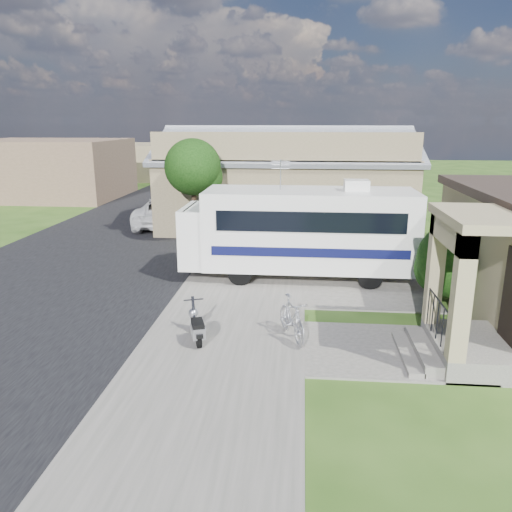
# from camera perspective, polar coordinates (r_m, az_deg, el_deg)

# --- Properties ---
(ground) EXTENTS (120.00, 120.00, 0.00)m
(ground) POSITION_cam_1_polar(r_m,az_deg,el_deg) (13.18, 1.17, -8.37)
(ground) COLOR #254612
(street_slab) EXTENTS (9.00, 80.00, 0.02)m
(street_slab) POSITION_cam_1_polar(r_m,az_deg,el_deg) (24.16, -15.06, 2.10)
(street_slab) COLOR black
(street_slab) RESTS_ON ground
(sidewalk_slab) EXTENTS (4.00, 80.00, 0.06)m
(sidewalk_slab) POSITION_cam_1_polar(r_m,az_deg,el_deg) (22.74, 0.50, 1.88)
(sidewalk_slab) COLOR #5C5A52
(sidewalk_slab) RESTS_ON ground
(driveway_slab) EXTENTS (7.00, 6.00, 0.05)m
(driveway_slab) POSITION_cam_1_polar(r_m,az_deg,el_deg) (17.38, 7.20, -2.50)
(driveway_slab) COLOR #5C5A52
(driveway_slab) RESTS_ON ground
(walk_slab) EXTENTS (4.00, 3.00, 0.05)m
(walk_slab) POSITION_cam_1_polar(r_m,az_deg,el_deg) (12.42, 14.99, -10.34)
(walk_slab) COLOR #5C5A52
(walk_slab) RESTS_ON ground
(warehouse) EXTENTS (12.50, 8.40, 5.04)m
(warehouse) POSITION_cam_1_polar(r_m,az_deg,el_deg) (26.24, 3.44, 7.99)
(warehouse) COLOR brown
(warehouse) RESTS_ON ground
(distant_bldg_far) EXTENTS (10.00, 8.00, 4.00)m
(distant_bldg_far) POSITION_cam_1_polar(r_m,az_deg,el_deg) (38.59, -22.57, 9.20)
(distant_bldg_far) COLOR brown
(distant_bldg_far) RESTS_ON ground
(distant_bldg_near) EXTENTS (8.00, 7.00, 3.20)m
(distant_bldg_near) POSITION_cam_1_polar(r_m,az_deg,el_deg) (48.84, -13.88, 10.46)
(distant_bldg_near) COLOR brown
(distant_bldg_near) RESTS_ON ground
(street_tree_a) EXTENTS (2.44, 2.40, 4.58)m
(street_tree_a) POSITION_cam_1_polar(r_m,az_deg,el_deg) (21.68, -6.93, 9.74)
(street_tree_a) COLOR black
(street_tree_a) RESTS_ON ground
(street_tree_b) EXTENTS (2.44, 2.40, 4.73)m
(street_tree_b) POSITION_cam_1_polar(r_m,az_deg,el_deg) (31.49, -3.07, 11.76)
(street_tree_b) COLOR black
(street_tree_b) RESTS_ON ground
(street_tree_c) EXTENTS (2.44, 2.40, 4.42)m
(street_tree_c) POSITION_cam_1_polar(r_m,az_deg,el_deg) (40.42, -1.19, 12.13)
(street_tree_c) COLOR black
(street_tree_c) RESTS_ON ground
(motorhome) EXTENTS (7.80, 2.56, 4.00)m
(motorhome) POSITION_cam_1_polar(r_m,az_deg,el_deg) (16.99, 5.11, 3.06)
(motorhome) COLOR white
(motorhome) RESTS_ON ground
(shrub) EXTENTS (2.44, 2.33, 2.99)m
(shrub) POSITION_cam_1_polar(r_m,az_deg,el_deg) (15.36, 22.15, -0.04)
(shrub) COLOR black
(shrub) RESTS_ON ground
(scooter) EXTENTS (0.72, 1.38, 0.93)m
(scooter) POSITION_cam_1_polar(r_m,az_deg,el_deg) (12.34, -6.81, -8.03)
(scooter) COLOR black
(scooter) RESTS_ON ground
(bicycle) EXTENTS (1.08, 1.81, 1.05)m
(bicycle) POSITION_cam_1_polar(r_m,az_deg,el_deg) (12.40, 4.11, -7.34)
(bicycle) COLOR #A3A3AA
(bicycle) RESTS_ON ground
(pickup_truck) EXTENTS (2.79, 5.67, 1.55)m
(pickup_truck) POSITION_cam_1_polar(r_m,az_deg,el_deg) (26.31, -10.06, 5.13)
(pickup_truck) COLOR white
(pickup_truck) RESTS_ON ground
(van) EXTENTS (2.61, 5.80, 1.65)m
(van) POSITION_cam_1_polar(r_m,az_deg,el_deg) (33.22, -7.15, 7.39)
(van) COLOR white
(van) RESTS_ON ground
(garden_hose) EXTENTS (0.45, 0.45, 0.20)m
(garden_hose) POSITION_cam_1_polar(r_m,az_deg,el_deg) (12.93, 18.47, -9.21)
(garden_hose) COLOR #125E20
(garden_hose) RESTS_ON ground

